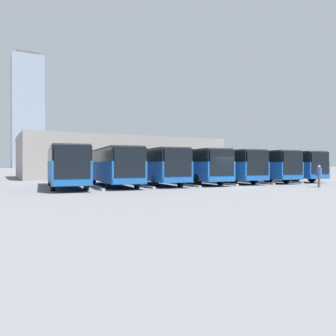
{
  "coord_description": "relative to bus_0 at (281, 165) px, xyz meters",
  "views": [
    {
      "loc": [
        17.34,
        21.35,
        1.84
      ],
      "look_at": [
        2.76,
        -5.74,
        1.55
      ],
      "focal_mm": 35.0,
      "sensor_mm": 36.0,
      "label": 1
    }
  ],
  "objects": [
    {
      "name": "curb_divider_5",
      "position": [
        22.12,
        1.46,
        -1.74
      ],
      "size": [
        1.04,
        6.64,
        0.15
      ],
      "primitive_type": "cube",
      "rotation": [
        0.0,
        0.0,
        -0.12
      ],
      "color": "#9E9E99",
      "rests_on": "ground_plane"
    },
    {
      "name": "bus_0",
      "position": [
        0.0,
        0.0,
        0.0
      ],
      "size": [
        3.93,
        11.74,
        3.24
      ],
      "rotation": [
        0.0,
        0.0,
        -0.12
      ],
      "color": "#19519E",
      "rests_on": "ground_plane"
    },
    {
      "name": "bus_3",
      "position": [
        12.07,
        -0.13,
        0.0
      ],
      "size": [
        3.93,
        11.74,
        3.24
      ],
      "rotation": [
        0.0,
        0.0,
        -0.12
      ],
      "color": "#19519E",
      "rests_on": "ground_plane"
    },
    {
      "name": "pedestrian",
      "position": [
        5.69,
        9.3,
        -0.84
      ],
      "size": [
        0.56,
        0.56,
        1.81
      ],
      "rotation": [
        0.0,
        0.0,
        0.61
      ],
      "color": "brown",
      "rests_on": "ground_plane"
    },
    {
      "name": "curb_divider_0",
      "position": [
        2.01,
        1.7,
        -1.74
      ],
      "size": [
        1.04,
        6.64,
        0.15
      ],
      "primitive_type": "cube",
      "rotation": [
        0.0,
        0.0,
        -0.12
      ],
      "color": "#9E9E99",
      "rests_on": "ground_plane"
    },
    {
      "name": "bus_1",
      "position": [
        4.02,
        0.14,
        0.0
      ],
      "size": [
        3.93,
        11.74,
        3.24
      ],
      "rotation": [
        0.0,
        0.0,
        -0.12
      ],
      "color": "#19519E",
      "rests_on": "ground_plane"
    },
    {
      "name": "curb_divider_1",
      "position": [
        6.03,
        1.84,
        -1.74
      ],
      "size": [
        1.04,
        6.64,
        0.15
      ],
      "primitive_type": "cube",
      "rotation": [
        0.0,
        0.0,
        -0.12
      ],
      "color": "#9E9E99",
      "rests_on": "ground_plane"
    },
    {
      "name": "curb_divider_4",
      "position": [
        18.1,
        1.33,
        -1.74
      ],
      "size": [
        1.04,
        6.64,
        0.15
      ],
      "primitive_type": "cube",
      "rotation": [
        0.0,
        0.0,
        -0.12
      ],
      "color": "#9E9E99",
      "rests_on": "ground_plane"
    },
    {
      "name": "ground_plane",
      "position": [
        12.07,
        5.75,
        -1.81
      ],
      "size": [
        600.0,
        600.0,
        0.0
      ],
      "primitive_type": "plane",
      "color": "slate"
    },
    {
      "name": "bus_2",
      "position": [
        8.05,
        -0.23,
        0.0
      ],
      "size": [
        3.93,
        11.74,
        3.24
      ],
      "rotation": [
        0.0,
        0.0,
        -0.12
      ],
      "color": "#19519E",
      "rests_on": "ground_plane"
    },
    {
      "name": "bus_5",
      "position": [
        20.11,
        -0.24,
        0.0
      ],
      "size": [
        3.93,
        11.74,
        3.24
      ],
      "rotation": [
        0.0,
        0.0,
        -0.12
      ],
      "color": "#19519E",
      "rests_on": "ground_plane"
    },
    {
      "name": "station_building",
      "position": [
        12.07,
        -19.67,
        1.14
      ],
      "size": [
        28.59,
        15.44,
        5.85
      ],
      "color": "gray",
      "rests_on": "ground_plane"
    },
    {
      "name": "bus_6",
      "position": [
        24.14,
        -0.09,
        0.0
      ],
      "size": [
        3.93,
        11.74,
        3.24
      ],
      "rotation": [
        0.0,
        0.0,
        -0.12
      ],
      "color": "#19519E",
      "rests_on": "ground_plane"
    },
    {
      "name": "office_tower",
      "position": [
        7.79,
        -218.04,
        36.75
      ],
      "size": [
        20.3,
        20.3,
        78.32
      ],
      "color": "#7F8EA3",
      "rests_on": "ground_plane"
    },
    {
      "name": "curb_divider_2",
      "position": [
        10.06,
        1.47,
        -1.74
      ],
      "size": [
        1.04,
        6.64,
        0.15
      ],
      "primitive_type": "cube",
      "rotation": [
        0.0,
        0.0,
        -0.12
      ],
      "color": "#9E9E99",
      "rests_on": "ground_plane"
    },
    {
      "name": "bus_4",
      "position": [
        16.09,
        -0.38,
        0.0
      ],
      "size": [
        3.93,
        11.74,
        3.24
      ],
      "rotation": [
        0.0,
        0.0,
        -0.12
      ],
      "color": "#19519E",
      "rests_on": "ground_plane"
    },
    {
      "name": "curb_divider_3",
      "position": [
        14.08,
        1.57,
        -1.74
      ],
      "size": [
        1.04,
        6.64,
        0.15
      ],
      "primitive_type": "cube",
      "rotation": [
        0.0,
        0.0,
        -0.12
      ],
      "color": "#9E9E99",
      "rests_on": "ground_plane"
    }
  ]
}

